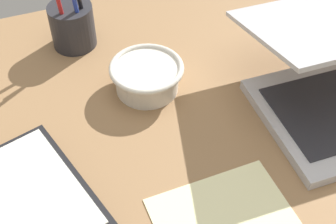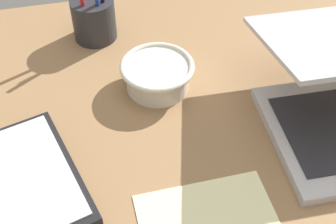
# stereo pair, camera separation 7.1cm
# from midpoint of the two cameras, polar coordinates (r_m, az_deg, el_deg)

# --- Properties ---
(desk_top) EXTENTS (1.40, 1.00, 0.02)m
(desk_top) POSITION_cam_midpoint_polar(r_m,az_deg,el_deg) (0.74, -0.61, -6.83)
(desk_top) COLOR #936D47
(desk_top) RESTS_ON ground
(bowl) EXTENTS (0.13, 0.13, 0.05)m
(bowl) POSITION_cam_midpoint_polar(r_m,az_deg,el_deg) (0.84, -4.73, 4.35)
(bowl) COLOR silver
(bowl) RESTS_ON desk_top
(pen_cup) EXTENTS (0.09, 0.09, 0.17)m
(pen_cup) POSITION_cam_midpoint_polar(r_m,az_deg,el_deg) (0.95, -13.72, 10.15)
(pen_cup) COLOR #28282D
(pen_cup) RESTS_ON desk_top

